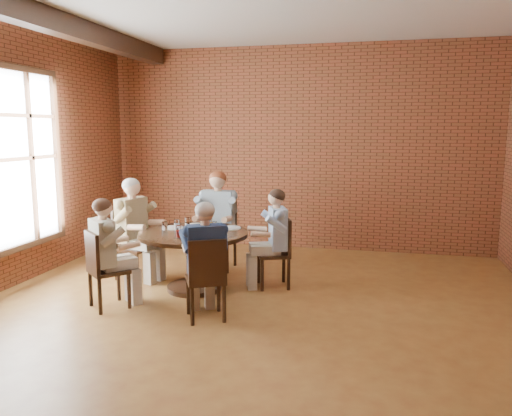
% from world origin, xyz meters
% --- Properties ---
extents(floor, '(7.00, 7.00, 0.00)m').
position_xyz_m(floor, '(0.00, 0.00, 0.00)').
color(floor, olive).
rests_on(floor, ground).
extents(wall_back, '(7.00, 0.00, 7.00)m').
position_xyz_m(wall_back, '(0.00, 3.50, 1.70)').
color(wall_back, brown).
rests_on(wall_back, ground).
extents(ceiling_beam, '(0.22, 6.90, 0.26)m').
position_xyz_m(ceiling_beam, '(-2.45, 0.00, 3.27)').
color(ceiling_beam, black).
rests_on(ceiling_beam, ceiling).
extents(window, '(0.10, 2.16, 2.36)m').
position_xyz_m(window, '(-3.18, 0.40, 1.65)').
color(window, white).
rests_on(window, wall_left).
extents(dining_table, '(1.38, 1.38, 0.75)m').
position_xyz_m(dining_table, '(-0.90, 0.90, 0.53)').
color(dining_table, black).
rests_on(dining_table, floor).
extents(chair_a, '(0.51, 0.51, 0.90)m').
position_xyz_m(chair_a, '(0.13, 1.28, 0.49)').
color(chair_a, black).
rests_on(chair_a, floor).
extents(diner_a, '(0.74, 0.67, 1.27)m').
position_xyz_m(diner_a, '(0.06, 1.25, 0.64)').
color(diner_a, '#406BA8').
rests_on(diner_a, floor).
extents(chair_b, '(0.47, 0.47, 0.99)m').
position_xyz_m(chair_b, '(-0.90, 2.00, 0.53)').
color(chair_b, black).
rests_on(chair_b, floor).
extents(diner_b, '(0.59, 0.72, 1.42)m').
position_xyz_m(diner_b, '(-0.90, 1.90, 0.71)').
color(diner_b, '#8CA5B2').
rests_on(diner_b, floor).
extents(chair_c, '(0.56, 0.56, 0.96)m').
position_xyz_m(chair_c, '(-1.92, 1.20, 0.52)').
color(chair_c, black).
rests_on(chair_c, floor).
extents(diner_c, '(0.81, 0.72, 1.37)m').
position_xyz_m(diner_c, '(-1.84, 1.18, 0.69)').
color(diner_c, brown).
rests_on(diner_c, floor).
extents(chair_d, '(0.55, 0.55, 0.90)m').
position_xyz_m(chair_d, '(-1.67, 0.02, 0.49)').
color(chair_d, black).
rests_on(chair_d, floor).
extents(diner_d, '(0.76, 0.77, 1.26)m').
position_xyz_m(diner_d, '(-1.62, 0.08, 0.63)').
color(diner_d, '#BB9E92').
rests_on(diner_d, floor).
extents(chair_e, '(0.54, 0.54, 0.91)m').
position_xyz_m(chair_e, '(-0.40, -0.06, 0.49)').
color(chair_e, black).
rests_on(chair_e, floor).
extents(diner_e, '(0.72, 0.77, 1.28)m').
position_xyz_m(diner_e, '(-0.44, 0.01, 0.64)').
color(diner_e, '#172442').
rests_on(diner_e, floor).
extents(plate_a, '(0.26, 0.26, 0.01)m').
position_xyz_m(plate_a, '(-0.51, 1.22, 0.76)').
color(plate_a, white).
rests_on(plate_a, dining_table).
extents(plate_b, '(0.26, 0.26, 0.01)m').
position_xyz_m(plate_b, '(-1.03, 1.29, 0.76)').
color(plate_b, white).
rests_on(plate_b, dining_table).
extents(plate_c, '(0.26, 0.26, 0.01)m').
position_xyz_m(plate_c, '(-1.24, 1.07, 0.76)').
color(plate_c, white).
rests_on(plate_c, dining_table).
extents(plate_d, '(0.26, 0.26, 0.01)m').
position_xyz_m(plate_d, '(-0.60, 0.50, 0.76)').
color(plate_d, white).
rests_on(plate_d, dining_table).
extents(glass_a, '(0.07, 0.07, 0.14)m').
position_xyz_m(glass_a, '(-0.64, 0.94, 0.82)').
color(glass_a, white).
rests_on(glass_a, dining_table).
extents(glass_b, '(0.07, 0.07, 0.14)m').
position_xyz_m(glass_b, '(-0.77, 1.15, 0.82)').
color(glass_b, white).
rests_on(glass_b, dining_table).
extents(glass_c, '(0.07, 0.07, 0.14)m').
position_xyz_m(glass_c, '(-1.07, 1.13, 0.82)').
color(glass_c, white).
rests_on(glass_c, dining_table).
extents(glass_d, '(0.07, 0.07, 0.14)m').
position_xyz_m(glass_d, '(-1.14, 0.96, 0.82)').
color(glass_d, white).
rests_on(glass_d, dining_table).
extents(glass_e, '(0.07, 0.07, 0.14)m').
position_xyz_m(glass_e, '(-1.23, 0.77, 0.82)').
color(glass_e, white).
rests_on(glass_e, dining_table).
extents(glass_f, '(0.07, 0.07, 0.14)m').
position_xyz_m(glass_f, '(-0.97, 0.58, 0.82)').
color(glass_f, white).
rests_on(glass_f, dining_table).
extents(smartphone, '(0.13, 0.17, 0.01)m').
position_xyz_m(smartphone, '(-0.56, 0.55, 0.75)').
color(smartphone, black).
rests_on(smartphone, dining_table).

